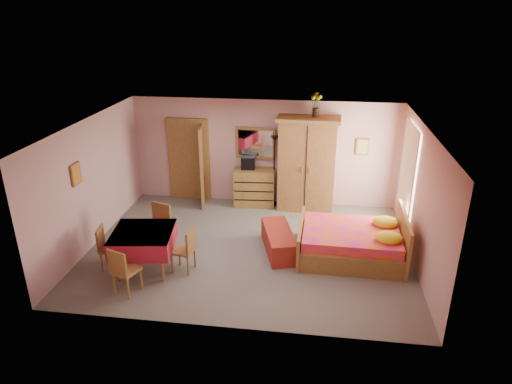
# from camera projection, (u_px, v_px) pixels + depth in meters

# --- Properties ---
(floor) EXTENTS (6.50, 6.50, 0.00)m
(floor) POSITION_uv_depth(u_px,v_px,m) (249.00, 249.00, 9.41)
(floor) COLOR slate
(floor) RESTS_ON ground
(ceiling) EXTENTS (6.50, 6.50, 0.00)m
(ceiling) POSITION_uv_depth(u_px,v_px,m) (248.00, 125.00, 8.42)
(ceiling) COLOR brown
(ceiling) RESTS_ON wall_back
(wall_back) EXTENTS (6.50, 0.10, 2.60)m
(wall_back) POSITION_uv_depth(u_px,v_px,m) (264.00, 152.00, 11.21)
(wall_back) COLOR #C69290
(wall_back) RESTS_ON floor
(wall_front) EXTENTS (6.50, 0.10, 2.60)m
(wall_front) POSITION_uv_depth(u_px,v_px,m) (223.00, 255.00, 6.63)
(wall_front) COLOR #C69290
(wall_front) RESTS_ON floor
(wall_left) EXTENTS (0.10, 5.00, 2.60)m
(wall_left) POSITION_uv_depth(u_px,v_px,m) (92.00, 182.00, 9.32)
(wall_left) COLOR #C69290
(wall_left) RESTS_ON floor
(wall_right) EXTENTS (0.10, 5.00, 2.60)m
(wall_right) POSITION_uv_depth(u_px,v_px,m) (421.00, 199.00, 8.51)
(wall_right) COLOR #C69290
(wall_right) RESTS_ON floor
(doorway) EXTENTS (1.06, 0.12, 2.15)m
(doorway) POSITION_uv_depth(u_px,v_px,m) (189.00, 160.00, 11.52)
(doorway) COLOR #9E6B35
(doorway) RESTS_ON floor
(window) EXTENTS (0.08, 1.40, 1.95)m
(window) POSITION_uv_depth(u_px,v_px,m) (408.00, 170.00, 9.56)
(window) COLOR white
(window) RESTS_ON wall_right
(picture_left) EXTENTS (0.04, 0.32, 0.42)m
(picture_left) POSITION_uv_depth(u_px,v_px,m) (76.00, 174.00, 8.62)
(picture_left) COLOR orange
(picture_left) RESTS_ON wall_left
(picture_back) EXTENTS (0.30, 0.04, 0.40)m
(picture_back) POSITION_uv_depth(u_px,v_px,m) (362.00, 147.00, 10.79)
(picture_back) COLOR #D8BF59
(picture_back) RESTS_ON wall_back
(chest_of_drawers) EXTENTS (1.02, 0.56, 0.93)m
(chest_of_drawers) POSITION_uv_depth(u_px,v_px,m) (254.00, 187.00, 11.31)
(chest_of_drawers) COLOR olive
(chest_of_drawers) RESTS_ON floor
(wall_mirror) EXTENTS (0.98, 0.12, 0.78)m
(wall_mirror) POSITION_uv_depth(u_px,v_px,m) (255.00, 143.00, 11.09)
(wall_mirror) COLOR white
(wall_mirror) RESTS_ON wall_back
(stereo) EXTENTS (0.35, 0.27, 0.31)m
(stereo) POSITION_uv_depth(u_px,v_px,m) (248.00, 163.00, 11.14)
(stereo) COLOR black
(stereo) RESTS_ON chest_of_drawers
(floor_lamp) EXTENTS (0.28, 0.28, 1.77)m
(floor_lamp) POSITION_uv_depth(u_px,v_px,m) (274.00, 171.00, 11.17)
(floor_lamp) COLOR black
(floor_lamp) RESTS_ON floor
(wardrobe) EXTENTS (1.49, 0.82, 2.29)m
(wardrobe) POSITION_uv_depth(u_px,v_px,m) (307.00, 164.00, 10.87)
(wardrobe) COLOR #9C6835
(wardrobe) RESTS_ON floor
(sunflower_vase) EXTENTS (0.24, 0.24, 0.55)m
(sunflower_vase) POSITION_uv_depth(u_px,v_px,m) (316.00, 105.00, 10.34)
(sunflower_vase) COLOR gold
(sunflower_vase) RESTS_ON wardrobe
(bed) EXTENTS (2.11, 1.68, 0.96)m
(bed) POSITION_uv_depth(u_px,v_px,m) (351.00, 235.00, 8.96)
(bed) COLOR #DD157B
(bed) RESTS_ON floor
(bench) EXTENTS (0.86, 1.47, 0.46)m
(bench) POSITION_uv_depth(u_px,v_px,m) (279.00, 241.00, 9.24)
(bench) COLOR maroon
(bench) RESTS_ON floor
(dining_table) EXTENTS (1.24, 1.24, 0.80)m
(dining_table) POSITION_uv_depth(u_px,v_px,m) (144.00, 251.00, 8.53)
(dining_table) COLOR maroon
(dining_table) RESTS_ON floor
(chair_south) EXTENTS (0.52, 0.52, 0.88)m
(chair_south) POSITION_uv_depth(u_px,v_px,m) (126.00, 269.00, 7.85)
(chair_south) COLOR #A47837
(chair_south) RESTS_ON floor
(chair_north) EXTENTS (0.57, 0.57, 0.98)m
(chair_north) POSITION_uv_depth(u_px,v_px,m) (156.00, 229.00, 9.16)
(chair_north) COLOR #A67738
(chair_north) RESTS_ON floor
(chair_west) EXTENTS (0.44, 0.44, 0.85)m
(chair_west) POSITION_uv_depth(u_px,v_px,m) (111.00, 248.00, 8.59)
(chair_west) COLOR #9C6034
(chair_west) RESTS_ON floor
(chair_east) EXTENTS (0.45, 0.45, 0.87)m
(chair_east) POSITION_uv_depth(u_px,v_px,m) (183.00, 250.00, 8.50)
(chair_east) COLOR olive
(chair_east) RESTS_ON floor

